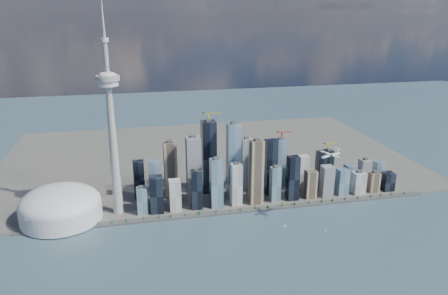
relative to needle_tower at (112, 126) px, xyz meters
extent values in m
plane|color=#2F4353|center=(300.00, -310.00, -235.84)|extent=(4000.00, 4000.00, 0.00)
cube|color=#383838|center=(300.00, -60.00, -233.84)|extent=(1100.00, 22.00, 4.00)
cube|color=#4C4C47|center=(300.00, 390.00, -234.34)|extent=(1400.00, 900.00, 3.00)
cylinder|color=#3F2D1E|center=(-176.67, -60.00, -230.64)|extent=(1.00, 1.00, 2.40)
cone|color=#1A4117|center=(-176.67, -60.00, -227.04)|extent=(7.20, 7.20, 8.00)
cylinder|color=#3F2D1E|center=(-90.00, -60.00, -230.64)|extent=(1.00, 1.00, 2.40)
cone|color=#1A4117|center=(-90.00, -60.00, -227.04)|extent=(7.20, 7.20, 8.00)
cylinder|color=#3F2D1E|center=(-3.33, -60.00, -230.64)|extent=(1.00, 1.00, 2.40)
cone|color=#1A4117|center=(-3.33, -60.00, -227.04)|extent=(7.20, 7.20, 8.00)
cylinder|color=#3F2D1E|center=(83.33, -60.00, -230.64)|extent=(1.00, 1.00, 2.40)
cone|color=#1A4117|center=(83.33, -60.00, -227.04)|extent=(7.20, 7.20, 8.00)
cylinder|color=#3F2D1E|center=(170.00, -60.00, -230.64)|extent=(1.00, 1.00, 2.40)
cone|color=#1A4117|center=(170.00, -60.00, -227.04)|extent=(7.20, 7.20, 8.00)
cylinder|color=#3F2D1E|center=(256.67, -60.00, -230.64)|extent=(1.00, 1.00, 2.40)
cone|color=#1A4117|center=(256.67, -60.00, -227.04)|extent=(7.20, 7.20, 8.00)
cylinder|color=#3F2D1E|center=(343.33, -60.00, -230.64)|extent=(1.00, 1.00, 2.40)
cone|color=#1A4117|center=(343.33, -60.00, -227.04)|extent=(7.20, 7.20, 8.00)
cylinder|color=#3F2D1E|center=(430.00, -60.00, -230.64)|extent=(1.00, 1.00, 2.40)
cone|color=#1A4117|center=(430.00, -60.00, -227.04)|extent=(7.20, 7.20, 8.00)
cylinder|color=#3F2D1E|center=(516.67, -60.00, -230.64)|extent=(1.00, 1.00, 2.40)
cone|color=#1A4117|center=(516.67, -60.00, -227.04)|extent=(7.20, 7.20, 8.00)
cylinder|color=#3F2D1E|center=(603.33, -60.00, -230.64)|extent=(1.00, 1.00, 2.40)
cone|color=#1A4117|center=(603.33, -60.00, -227.04)|extent=(7.20, 7.20, 8.00)
cylinder|color=#3F2D1E|center=(690.00, -60.00, -230.64)|extent=(1.00, 1.00, 2.40)
cone|color=#1A4117|center=(690.00, -60.00, -227.04)|extent=(7.20, 7.20, 8.00)
cylinder|color=#3F2D1E|center=(776.67, -60.00, -230.64)|extent=(1.00, 1.00, 2.40)
cone|color=#1A4117|center=(776.67, -60.00, -227.04)|extent=(7.20, 7.20, 8.00)
cube|color=black|center=(100.00, -20.00, -183.76)|extent=(34.00, 34.00, 98.17)
cube|color=#668A9B|center=(100.00, 30.00, -170.37)|extent=(30.00, 30.00, 124.94)
cube|color=beige|center=(150.00, -20.00, -190.45)|extent=(30.00, 30.00, 84.78)
cube|color=tan|center=(150.00, 85.00, -154.75)|extent=(36.00, 36.00, 156.17)
cube|color=slate|center=(205.00, 30.00, -141.37)|extent=(38.00, 38.00, 182.94)
cube|color=black|center=(205.00, -20.00, -179.29)|extent=(28.00, 28.00, 107.09)
cube|color=#668A9B|center=(260.00, -20.00, -165.91)|extent=(32.00, 32.00, 133.86)
cube|color=black|center=(260.00, 85.00, -127.98)|extent=(40.00, 40.00, 209.72)
cube|color=#668A9B|center=(315.00, 30.00, -125.75)|extent=(36.00, 36.00, 214.18)
cube|color=beige|center=(315.00, -20.00, -174.83)|extent=(28.00, 28.00, 116.01)
cube|color=tan|center=(370.00, -20.00, -143.60)|extent=(34.00, 34.00, 178.48)
cube|color=slate|center=(370.00, 85.00, -156.98)|extent=(30.00, 30.00, 151.71)
cube|color=black|center=(425.00, 30.00, -152.52)|extent=(32.00, 32.00, 160.63)
cube|color=#668A9B|center=(425.00, -20.00, -183.76)|extent=(26.00, 26.00, 98.17)
cube|color=black|center=(475.00, -20.00, -170.37)|extent=(30.00, 30.00, 124.94)
cube|color=#668A9B|center=(475.00, 85.00, -161.45)|extent=(34.00, 34.00, 142.79)
cube|color=beige|center=(525.00, 30.00, -179.29)|extent=(28.00, 28.00, 107.09)
cube|color=tan|center=(525.00, -20.00, -192.68)|extent=(30.00, 30.00, 80.32)
cube|color=slate|center=(575.00, -20.00, -188.22)|extent=(32.00, 32.00, 89.24)
cube|color=black|center=(575.00, 30.00, -174.83)|extent=(26.00, 26.00, 116.01)
cube|color=#668A9B|center=(625.00, -20.00, -194.91)|extent=(30.00, 30.00, 75.85)
cube|color=black|center=(625.00, 85.00, -183.76)|extent=(28.00, 28.00, 98.17)
cube|color=#668A9B|center=(675.00, 30.00, -199.37)|extent=(30.00, 30.00, 66.93)
cube|color=beige|center=(675.00, -20.00, -201.60)|extent=(34.00, 34.00, 62.47)
cube|color=tan|center=(720.00, -20.00, -203.84)|extent=(28.00, 28.00, 58.01)
cube|color=slate|center=(720.00, 30.00, -192.68)|extent=(30.00, 30.00, 80.32)
cube|color=black|center=(765.00, -20.00, -206.07)|extent=(32.00, 32.00, 53.54)
cube|color=#668A9B|center=(765.00, 30.00, -197.14)|extent=(26.00, 26.00, 71.39)
cube|color=black|center=(60.00, 85.00, -179.29)|extent=(30.00, 30.00, 107.09)
cube|color=#668A9B|center=(60.00, -20.00, -197.14)|extent=(26.00, 26.00, 71.39)
cube|color=gold|center=(260.00, 85.00, -12.12)|extent=(3.00, 3.00, 22.00)
cube|color=gold|center=(268.25, 85.00, -1.12)|extent=(55.00, 2.20, 2.20)
cube|color=#383838|center=(243.50, 85.00, 0.88)|extent=(6.00, 4.00, 4.00)
cube|color=#A81B18|center=(475.00, 85.00, -79.05)|extent=(3.00, 3.00, 22.00)
cube|color=#A81B18|center=(482.20, 85.00, -68.05)|extent=(48.00, 2.20, 2.20)
cube|color=#383838|center=(460.60, 85.00, -66.05)|extent=(6.00, 4.00, 4.00)
cube|color=gold|center=(625.00, 85.00, -123.67)|extent=(3.00, 3.00, 22.00)
cube|color=gold|center=(631.75, 85.00, -112.67)|extent=(45.00, 2.20, 2.20)
cube|color=#383838|center=(611.50, 85.00, -110.67)|extent=(6.00, 4.00, 4.00)
cone|color=gray|center=(0.00, 0.00, -62.84)|extent=(26.00, 26.00, 340.00)
cylinder|color=silver|center=(0.00, 0.00, 107.16)|extent=(48.00, 48.00, 14.00)
cylinder|color=gray|center=(0.00, 0.00, 119.16)|extent=(56.00, 56.00, 12.00)
ellipsoid|color=silver|center=(0.00, 0.00, 127.16)|extent=(40.00, 40.00, 14.00)
cylinder|color=gray|center=(0.00, 0.00, 167.16)|extent=(11.00, 11.00, 80.00)
cylinder|color=silver|center=(0.00, 0.00, 207.16)|extent=(18.00, 18.00, 10.00)
cone|color=silver|center=(0.00, 0.00, 265.16)|extent=(7.00, 7.00, 105.00)
cylinder|color=silver|center=(-140.00, -10.00, -210.84)|extent=(200.00, 200.00, 44.00)
ellipsoid|color=silver|center=(-140.00, -10.00, -188.84)|extent=(200.00, 200.00, 84.00)
cylinder|color=white|center=(505.52, -168.58, -56.20)|extent=(50.52, 24.95, 6.38)
cone|color=white|center=(480.51, -178.46, -56.20)|extent=(8.83, 8.49, 6.38)
cone|color=white|center=(531.47, -158.34, -56.20)|extent=(11.61, 9.59, 6.38)
cube|color=white|center=(503.67, -169.32, -52.82)|extent=(27.90, 54.81, 1.00)
cylinder|color=white|center=(507.70, -179.51, -54.41)|extent=(11.51, 7.36, 3.59)
cylinder|color=white|center=(499.65, -159.12, -54.41)|extent=(11.51, 7.36, 3.59)
cylinder|color=#3F3F3F|center=(502.14, -181.70, -54.41)|extent=(3.20, 7.52, 7.97)
cylinder|color=#3F3F3F|center=(494.09, -161.32, -54.41)|extent=(3.20, 7.52, 7.97)
cube|color=white|center=(528.69, -159.44, -49.83)|extent=(5.48, 2.79, 10.96)
cube|color=white|center=(528.69, -159.44, -44.25)|extent=(10.66, 18.29, 0.70)
cube|color=white|center=(489.22, -207.14, -235.49)|extent=(5.52, 3.37, 0.71)
cylinder|color=#999999|center=(489.22, -207.14, -231.42)|extent=(0.21, 0.21, 7.95)
cube|color=white|center=(400.18, -162.77, -235.40)|extent=(6.88, 4.19, 0.88)
cylinder|color=#999999|center=(400.18, -162.77, -230.33)|extent=(0.26, 0.26, 9.91)
camera|label=1|loc=(47.56, -1071.42, 281.61)|focal=35.00mm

